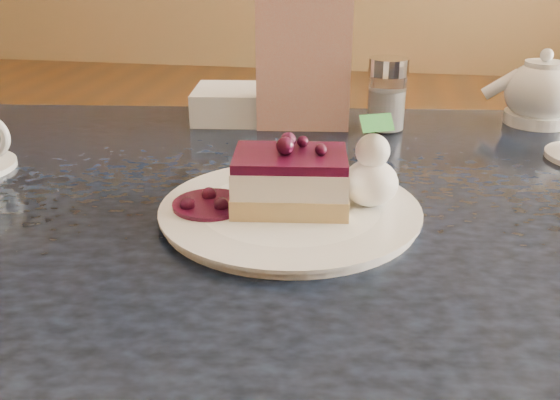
% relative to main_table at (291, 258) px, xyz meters
% --- Properties ---
extents(main_table, '(1.41, 1.03, 0.82)m').
position_rel_main_table_xyz_m(main_table, '(0.00, 0.00, 0.00)').
color(main_table, black).
rests_on(main_table, ground).
extents(dessert_plate, '(0.30, 0.30, 0.01)m').
position_rel_main_table_xyz_m(dessert_plate, '(0.01, -0.05, 0.09)').
color(dessert_plate, white).
rests_on(dessert_plate, main_table).
extents(cheesecake_slice, '(0.14, 0.11, 0.07)m').
position_rel_main_table_xyz_m(cheesecake_slice, '(0.01, -0.05, 0.13)').
color(cheesecake_slice, '#DBC07F').
rests_on(cheesecake_slice, dessert_plate).
extents(whipped_cream, '(0.06, 0.06, 0.06)m').
position_rel_main_table_xyz_m(whipped_cream, '(0.10, -0.03, 0.13)').
color(whipped_cream, white).
rests_on(whipped_cream, dessert_plate).
extents(berry_sauce, '(0.09, 0.09, 0.01)m').
position_rel_main_table_xyz_m(berry_sauce, '(-0.09, -0.07, 0.10)').
color(berry_sauce, black).
rests_on(berry_sauce, dessert_plate).
extents(tea_set, '(0.22, 0.31, 0.11)m').
position_rel_main_table_xyz_m(tea_set, '(0.38, 0.36, 0.13)').
color(tea_set, white).
rests_on(tea_set, main_table).
extents(menu_card, '(0.16, 0.05, 0.24)m').
position_rel_main_table_xyz_m(menu_card, '(-0.03, 0.30, 0.21)').
color(menu_card, beige).
rests_on(menu_card, main_table).
extents(sugar_shaker, '(0.07, 0.07, 0.12)m').
position_rel_main_table_xyz_m(sugar_shaker, '(0.11, 0.32, 0.15)').
color(sugar_shaker, white).
rests_on(sugar_shaker, main_table).
extents(napkin_stack, '(0.15, 0.15, 0.05)m').
position_rel_main_table_xyz_m(napkin_stack, '(-0.16, 0.34, 0.11)').
color(napkin_stack, white).
rests_on(napkin_stack, main_table).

